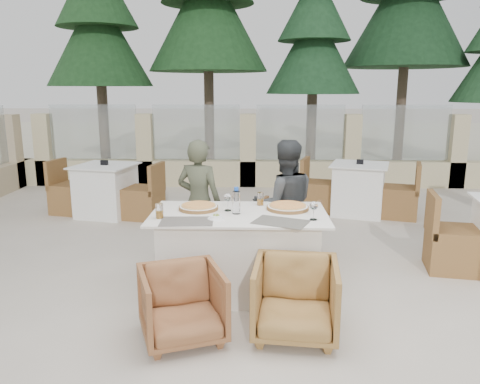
{
  "coord_description": "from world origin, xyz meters",
  "views": [
    {
      "loc": [
        0.11,
        -4.23,
        1.89
      ],
      "look_at": [
        -0.02,
        0.19,
        0.9
      ],
      "focal_mm": 35.0,
      "sensor_mm": 36.0,
      "label": 1
    }
  ],
  "objects_px": {
    "pizza_right": "(288,207)",
    "bg_table_a": "(106,190)",
    "pizza_left": "(199,207)",
    "armchair_near_left": "(182,304)",
    "beer_glass_left": "(159,211)",
    "olive_dish": "(216,217)",
    "diner_right": "(285,205)",
    "bg_table_b": "(358,189)",
    "diner_left": "(199,202)",
    "beer_glass_right": "(260,199)",
    "wine_glass_corner": "(314,210)",
    "armchair_far_left": "(206,241)",
    "water_bottle": "(236,201)",
    "wine_glass_centre": "(228,201)",
    "dining_table": "(239,253)",
    "armchair_far_right": "(286,230)",
    "armchair_near_right": "(295,299)"
  },
  "relations": [
    {
      "from": "water_bottle",
      "to": "wine_glass_corner",
      "type": "height_order",
      "value": "water_bottle"
    },
    {
      "from": "diner_left",
      "to": "armchair_near_left",
      "type": "bearing_deg",
      "value": 108.95
    },
    {
      "from": "pizza_right",
      "to": "olive_dish",
      "type": "bearing_deg",
      "value": -151.28
    },
    {
      "from": "water_bottle",
      "to": "beer_glass_left",
      "type": "relative_size",
      "value": 1.86
    },
    {
      "from": "beer_glass_left",
      "to": "armchair_near_right",
      "type": "height_order",
      "value": "beer_glass_left"
    },
    {
      "from": "water_bottle",
      "to": "armchair_far_right",
      "type": "relative_size",
      "value": 0.35
    },
    {
      "from": "beer_glass_left",
      "to": "armchair_near_left",
      "type": "xyz_separation_m",
      "value": [
        0.29,
        -0.67,
        -0.56
      ]
    },
    {
      "from": "pizza_left",
      "to": "diner_right",
      "type": "distance_m",
      "value": 0.98
    },
    {
      "from": "bg_table_a",
      "to": "bg_table_b",
      "type": "height_order",
      "value": "same"
    },
    {
      "from": "beer_glass_right",
      "to": "diner_right",
      "type": "relative_size",
      "value": 0.09
    },
    {
      "from": "diner_right",
      "to": "diner_left",
      "type": "bearing_deg",
      "value": -16.65
    },
    {
      "from": "dining_table",
      "to": "diner_left",
      "type": "height_order",
      "value": "diner_left"
    },
    {
      "from": "wine_glass_corner",
      "to": "bg_table_a",
      "type": "xyz_separation_m",
      "value": [
        -2.73,
        2.87,
        -0.48
      ]
    },
    {
      "from": "armchair_near_right",
      "to": "bg_table_a",
      "type": "height_order",
      "value": "bg_table_a"
    },
    {
      "from": "water_bottle",
      "to": "pizza_left",
      "type": "bearing_deg",
      "value": 158.64
    },
    {
      "from": "armchair_near_left",
      "to": "wine_glass_corner",
      "type": "bearing_deg",
      "value": 11.74
    },
    {
      "from": "pizza_right",
      "to": "bg_table_b",
      "type": "height_order",
      "value": "pizza_right"
    },
    {
      "from": "beer_glass_right",
      "to": "armchair_near_right",
      "type": "distance_m",
      "value": 1.23
    },
    {
      "from": "water_bottle",
      "to": "armchair_near_left",
      "type": "height_order",
      "value": "water_bottle"
    },
    {
      "from": "wine_glass_corner",
      "to": "diner_right",
      "type": "xyz_separation_m",
      "value": [
        -0.19,
        0.82,
        -0.17
      ]
    },
    {
      "from": "armchair_far_left",
      "to": "armchair_near_left",
      "type": "bearing_deg",
      "value": 98.44
    },
    {
      "from": "dining_table",
      "to": "diner_left",
      "type": "xyz_separation_m",
      "value": [
        -0.45,
        0.76,
        0.3
      ]
    },
    {
      "from": "olive_dish",
      "to": "armchair_near_right",
      "type": "xyz_separation_m",
      "value": [
        0.65,
        -0.57,
        -0.49
      ]
    },
    {
      "from": "pizza_left",
      "to": "olive_dish",
      "type": "bearing_deg",
      "value": -59.61
    },
    {
      "from": "armchair_far_left",
      "to": "diner_right",
      "type": "xyz_separation_m",
      "value": [
        0.84,
        -0.07,
        0.42
      ]
    },
    {
      "from": "pizza_right",
      "to": "armchair_far_left",
      "type": "relative_size",
      "value": 0.67
    },
    {
      "from": "pizza_right",
      "to": "armchair_near_left",
      "type": "relative_size",
      "value": 0.64
    },
    {
      "from": "pizza_left",
      "to": "wine_glass_centre",
      "type": "distance_m",
      "value": 0.29
    },
    {
      "from": "dining_table",
      "to": "beer_glass_left",
      "type": "bearing_deg",
      "value": -164.48
    },
    {
      "from": "diner_right",
      "to": "bg_table_b",
      "type": "distance_m",
      "value": 2.6
    },
    {
      "from": "wine_glass_corner",
      "to": "bg_table_b",
      "type": "bearing_deg",
      "value": 70.7
    },
    {
      "from": "pizza_right",
      "to": "beer_glass_right",
      "type": "relative_size",
      "value": 3.18
    },
    {
      "from": "wine_glass_corner",
      "to": "diner_left",
      "type": "xyz_separation_m",
      "value": [
        -1.1,
        0.96,
        -0.18
      ]
    },
    {
      "from": "pizza_right",
      "to": "bg_table_a",
      "type": "distance_m",
      "value": 3.6
    },
    {
      "from": "pizza_left",
      "to": "armchair_near_left",
      "type": "bearing_deg",
      "value": -91.18
    },
    {
      "from": "wine_glass_centre",
      "to": "wine_glass_corner",
      "type": "distance_m",
      "value": 0.81
    },
    {
      "from": "wine_glass_corner",
      "to": "armchair_far_left",
      "type": "relative_size",
      "value": 0.31
    },
    {
      "from": "pizza_left",
      "to": "beer_glass_right",
      "type": "bearing_deg",
      "value": 17.36
    },
    {
      "from": "beer_glass_right",
      "to": "bg_table_b",
      "type": "distance_m",
      "value": 3.02
    },
    {
      "from": "water_bottle",
      "to": "bg_table_a",
      "type": "xyz_separation_m",
      "value": [
        -2.06,
        2.69,
        -0.51
      ]
    },
    {
      "from": "wine_glass_corner",
      "to": "bg_table_b",
      "type": "xyz_separation_m",
      "value": [
        1.07,
        3.07,
        -0.48
      ]
    },
    {
      "from": "pizza_right",
      "to": "bg_table_b",
      "type": "bearing_deg",
      "value": 64.92
    },
    {
      "from": "water_bottle",
      "to": "diner_right",
      "type": "xyz_separation_m",
      "value": [
        0.48,
        0.64,
        -0.2
      ]
    },
    {
      "from": "diner_left",
      "to": "water_bottle",
      "type": "bearing_deg",
      "value": 136.09
    },
    {
      "from": "wine_glass_corner",
      "to": "diner_left",
      "type": "height_order",
      "value": "diner_left"
    },
    {
      "from": "armchair_far_left",
      "to": "bg_table_a",
      "type": "relative_size",
      "value": 0.36
    },
    {
      "from": "pizza_right",
      "to": "olive_dish",
      "type": "xyz_separation_m",
      "value": [
        -0.64,
        -0.35,
        -0.0
      ]
    },
    {
      "from": "beer_glass_left",
      "to": "olive_dish",
      "type": "relative_size",
      "value": 1.2
    },
    {
      "from": "pizza_right",
      "to": "beer_glass_left",
      "type": "height_order",
      "value": "beer_glass_left"
    },
    {
      "from": "diner_right",
      "to": "beer_glass_right",
      "type": "bearing_deg",
      "value": 42.82
    }
  ]
}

